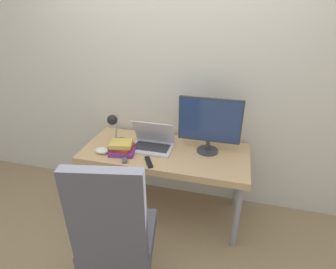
% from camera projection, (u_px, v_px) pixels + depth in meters
% --- Properties ---
extents(ground_plane, '(12.00, 12.00, 0.00)m').
position_uv_depth(ground_plane, '(156.00, 235.00, 2.38)').
color(ground_plane, '#937A56').
extents(wall_back, '(8.00, 0.05, 2.60)m').
position_uv_depth(wall_back, '(175.00, 74.00, 2.40)').
color(wall_back, beige).
rests_on(wall_back, ground_plane).
extents(desk, '(1.47, 0.64, 0.71)m').
position_uv_depth(desk, '(165.00, 157.00, 2.36)').
color(desk, tan).
rests_on(desk, ground_plane).
extents(laptop, '(0.37, 0.26, 0.25)m').
position_uv_depth(laptop, '(152.00, 142.00, 2.36)').
color(laptop, silver).
rests_on(laptop, desk).
extents(monitor, '(0.53, 0.19, 0.49)m').
position_uv_depth(monitor, '(210.00, 123.00, 2.20)').
color(monitor, '#333338').
rests_on(monitor, desk).
extents(desk_lamp, '(0.11, 0.22, 0.32)m').
position_uv_depth(desk_lamp, '(114.00, 125.00, 2.31)').
color(desk_lamp, '#4C4C51').
rests_on(desk_lamp, desk).
extents(office_chair, '(0.62, 0.62, 1.16)m').
position_uv_depth(office_chair, '(115.00, 231.00, 1.61)').
color(office_chair, black).
rests_on(office_chair, ground_plane).
extents(book_stack, '(0.23, 0.21, 0.11)m').
position_uv_depth(book_stack, '(122.00, 148.00, 2.28)').
color(book_stack, '#753384').
rests_on(book_stack, desk).
extents(tv_remote, '(0.11, 0.16, 0.02)m').
position_uv_depth(tv_remote, '(125.00, 157.00, 2.21)').
color(tv_remote, '#4C4C51').
rests_on(tv_remote, desk).
extents(media_remote, '(0.11, 0.16, 0.02)m').
position_uv_depth(media_remote, '(149.00, 162.00, 2.15)').
color(media_remote, black).
rests_on(media_remote, desk).
extents(game_controller, '(0.13, 0.09, 0.04)m').
position_uv_depth(game_controller, '(102.00, 151.00, 2.29)').
color(game_controller, white).
rests_on(game_controller, desk).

